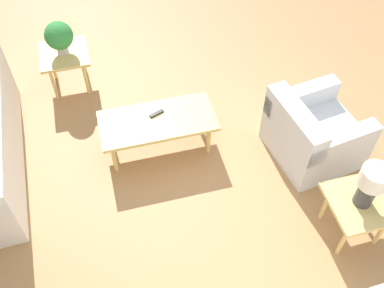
# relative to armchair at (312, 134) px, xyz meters

# --- Properties ---
(ground_plane) EXTENTS (14.00, 14.00, 0.00)m
(ground_plane) POSITION_rel_armchair_xyz_m (1.05, -0.11, -0.31)
(ground_plane) COLOR #A87A4C
(armchair) EXTENTS (0.93, 0.96, 0.76)m
(armchair) POSITION_rel_armchair_xyz_m (0.00, 0.00, 0.00)
(armchair) COLOR silver
(armchair) RESTS_ON ground_plane
(coffee_table) EXTENTS (1.19, 0.55, 0.45)m
(coffee_table) POSITION_rel_armchair_xyz_m (1.54, -0.47, 0.09)
(coffee_table) COLOR tan
(coffee_table) RESTS_ON ground_plane
(side_table_plant) EXTENTS (0.55, 0.55, 0.51)m
(side_table_plant) POSITION_rel_armchair_xyz_m (2.38, -1.72, 0.13)
(side_table_plant) COLOR tan
(side_table_plant) RESTS_ON ground_plane
(side_table_lamp) EXTENTS (0.55, 0.55, 0.51)m
(side_table_lamp) POSITION_rel_armchair_xyz_m (0.02, 0.97, 0.13)
(side_table_lamp) COLOR tan
(side_table_lamp) RESTS_ON ground_plane
(potted_plant) EXTENTS (0.32, 0.32, 0.40)m
(potted_plant) POSITION_rel_armchair_xyz_m (2.38, -1.72, 0.43)
(potted_plant) COLOR #B2ADA3
(potted_plant) RESTS_ON side_table_plant
(table_lamp) EXTENTS (0.24, 0.24, 0.45)m
(table_lamp) POSITION_rel_armchair_xyz_m (0.02, 0.97, 0.47)
(table_lamp) COLOR #333333
(table_lamp) RESTS_ON side_table_lamp
(remote_control) EXTENTS (0.16, 0.09, 0.02)m
(remote_control) POSITION_rel_armchair_xyz_m (1.53, -0.55, 0.15)
(remote_control) COLOR black
(remote_control) RESTS_ON coffee_table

